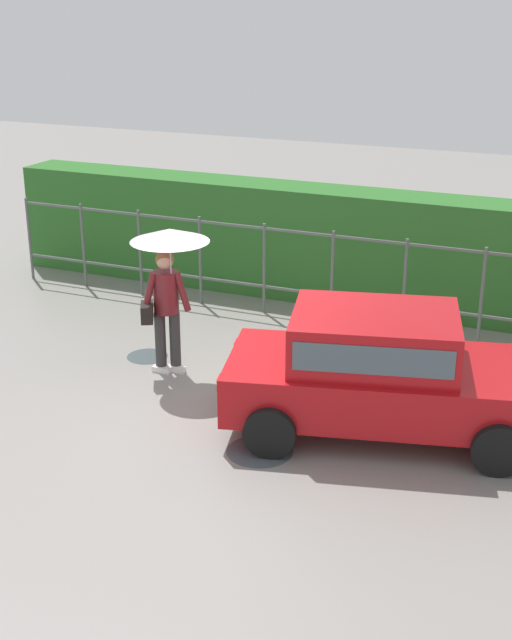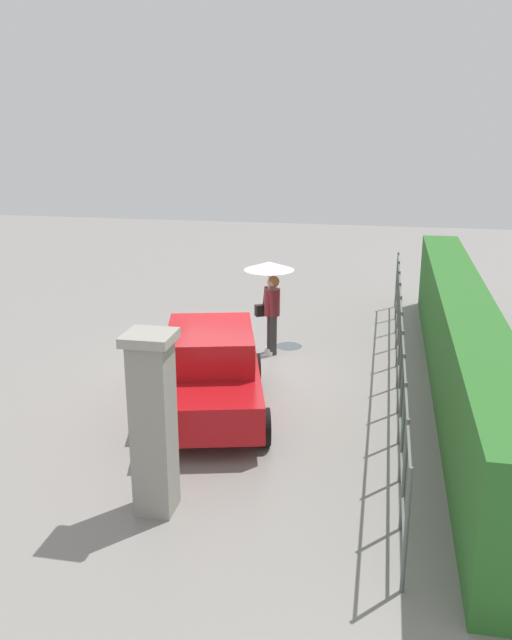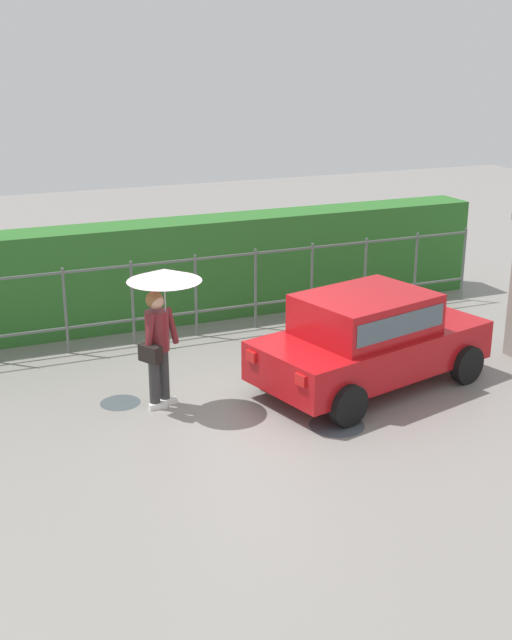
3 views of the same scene
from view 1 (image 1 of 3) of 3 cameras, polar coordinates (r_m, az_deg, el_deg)
ground_plane at (r=11.07m, az=-1.44°, el=-5.47°), size 40.00×40.00×0.00m
car at (r=10.18m, az=8.28°, el=-3.16°), size 3.99×2.56×1.48m
pedestrian at (r=11.45m, az=-5.90°, el=3.53°), size 1.05×1.05×2.05m
fence_section at (r=13.49m, az=5.07°, el=3.13°), size 11.59×0.05×1.50m
hedge_row at (r=14.44m, az=6.45°, el=4.79°), size 12.54×0.90×1.90m
puddle_near at (r=9.95m, az=0.24°, el=-8.69°), size 0.77×0.77×0.00m
puddle_far at (r=12.52m, az=-7.21°, el=-2.40°), size 0.59×0.59×0.00m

